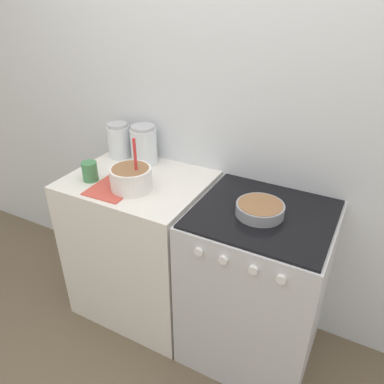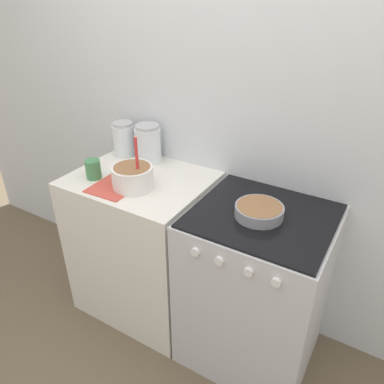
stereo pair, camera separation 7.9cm
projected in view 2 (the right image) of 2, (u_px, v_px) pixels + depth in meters
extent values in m
plane|color=brown|center=(170.00, 359.00, 2.12)|extent=(12.00, 12.00, 0.00)
cube|color=silver|center=(230.00, 124.00, 2.00)|extent=(4.51, 0.05, 2.40)
cube|color=silver|center=(144.00, 244.00, 2.29)|extent=(0.75, 0.61, 0.92)
cube|color=silver|center=(255.00, 289.00, 1.97)|extent=(0.67, 0.61, 0.91)
cube|color=black|center=(263.00, 216.00, 1.74)|extent=(0.64, 0.59, 0.01)
cylinder|color=white|center=(195.00, 252.00, 1.63)|extent=(0.04, 0.02, 0.04)
cylinder|color=white|center=(219.00, 261.00, 1.57)|extent=(0.04, 0.02, 0.04)
cylinder|color=white|center=(248.00, 272.00, 1.51)|extent=(0.04, 0.02, 0.04)
cylinder|color=white|center=(276.00, 282.00, 1.46)|extent=(0.04, 0.02, 0.04)
cylinder|color=white|center=(133.00, 177.00, 1.94)|extent=(0.22, 0.22, 0.12)
cylinder|color=#8C603D|center=(132.00, 172.00, 1.92)|extent=(0.19, 0.19, 0.06)
cylinder|color=red|center=(137.00, 162.00, 1.88)|extent=(0.02, 0.02, 0.27)
cylinder|color=gray|center=(259.00, 211.00, 1.71)|extent=(0.22, 0.22, 0.05)
cylinder|color=#8C603D|center=(259.00, 210.00, 1.71)|extent=(0.21, 0.21, 0.05)
cylinder|color=silver|center=(124.00, 140.00, 2.29)|extent=(0.13, 0.13, 0.19)
cylinder|color=olive|center=(125.00, 146.00, 2.31)|extent=(0.12, 0.12, 0.11)
cylinder|color=#B2B2B7|center=(122.00, 124.00, 2.24)|extent=(0.12, 0.12, 0.02)
cylinder|color=silver|center=(148.00, 145.00, 2.21)|extent=(0.15, 0.15, 0.21)
cylinder|color=tan|center=(149.00, 151.00, 2.23)|extent=(0.14, 0.14, 0.12)
cylinder|color=#B2B2B7|center=(147.00, 127.00, 2.15)|extent=(0.14, 0.14, 0.02)
cylinder|color=#3F7F4C|center=(93.00, 169.00, 2.04)|extent=(0.08, 0.08, 0.11)
cube|color=#CC4C3F|center=(115.00, 186.00, 1.97)|extent=(0.23, 0.26, 0.01)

